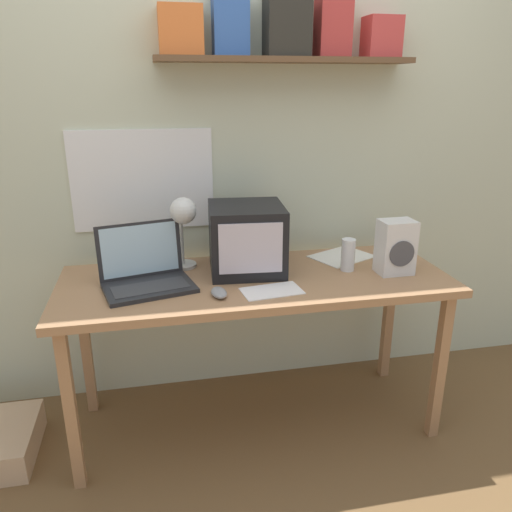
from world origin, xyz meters
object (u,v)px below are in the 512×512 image
laptop (145,271)px  open_notebook (272,291)px  computer_mouse (219,293)px  crt_monitor (247,238)px  juice_glass (348,256)px  corner_desk (256,292)px  loose_paper_near_monitor (342,256)px  desk_lamp (183,219)px  space_heater (396,247)px

laptop → open_notebook: size_ratio=1.58×
laptop → computer_mouse: (0.29, -0.18, -0.05)m
crt_monitor → open_notebook: bearing=-73.7°
juice_glass → open_notebook: 0.43m
corner_desk → loose_paper_near_monitor: bearing=21.6°
desk_lamp → computer_mouse: size_ratio=3.06×
laptop → juice_glass: size_ratio=2.79×
laptop → computer_mouse: bearing=-45.5°
laptop → loose_paper_near_monitor: (0.94, 0.18, -0.06)m
crt_monitor → desk_lamp: 0.29m
laptop → space_heater: size_ratio=1.69×
laptop → open_notebook: laptop is taller
desk_lamp → computer_mouse: bearing=-77.6°
desk_lamp → space_heater: (0.92, -0.21, -0.12)m
space_heater → juice_glass: bearing=157.5°
laptop → juice_glass: 0.90m
space_heater → computer_mouse: (-0.80, -0.10, -0.11)m
space_heater → laptop: bearing=174.7°
corner_desk → computer_mouse: size_ratio=15.21×
laptop → loose_paper_near_monitor: laptop is taller
crt_monitor → loose_paper_near_monitor: crt_monitor is taller
juice_glass → crt_monitor: bearing=168.2°
space_heater → corner_desk: bearing=172.5°
laptop → computer_mouse: laptop is taller
crt_monitor → space_heater: crt_monitor is taller
crt_monitor → juice_glass: (0.45, -0.09, -0.08)m
crt_monitor → laptop: crt_monitor is taller
computer_mouse → space_heater: bearing=7.4°
open_notebook → loose_paper_near_monitor: bearing=38.7°
juice_glass → open_notebook: size_ratio=0.57×
corner_desk → desk_lamp: bearing=154.0°
crt_monitor → computer_mouse: bearing=-116.6°
laptop → loose_paper_near_monitor: size_ratio=1.19×
computer_mouse → crt_monitor: bearing=58.9°
juice_glass → loose_paper_near_monitor: bearing=76.8°
corner_desk → loose_paper_near_monitor: loose_paper_near_monitor is taller
laptop → desk_lamp: desk_lamp is taller
computer_mouse → loose_paper_near_monitor: bearing=28.5°
computer_mouse → open_notebook: computer_mouse is taller
juice_glass → computer_mouse: size_ratio=1.32×
juice_glass → loose_paper_near_monitor: size_ratio=0.43×
juice_glass → open_notebook: bearing=-156.5°
desk_lamp → juice_glass: bearing=-17.8°
desk_lamp → open_notebook: desk_lamp is taller
laptop → space_heater: bearing=-17.4°
crt_monitor → juice_glass: crt_monitor is taller
juice_glass → loose_paper_near_monitor: 0.19m
space_heater → loose_paper_near_monitor: bearing=119.4°
laptop → computer_mouse: 0.34m
space_heater → desk_lamp: bearing=165.6°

